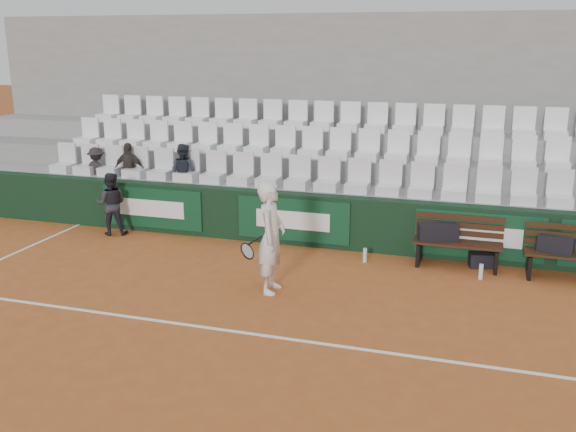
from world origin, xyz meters
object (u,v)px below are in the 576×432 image
object	(u,v)px
bench_left	(457,255)
tennis_player	(271,238)
bench_right	(571,267)
sports_bag_ground	(481,260)
water_bottle_near	(365,255)
spectator_a	(95,150)
spectator_c	(182,151)
ball_kid	(111,204)
sports_bag_right	(556,245)
sports_bag_left	(438,232)
water_bottle_far	(481,272)
spectator_b	(128,149)

from	to	relation	value
bench_left	tennis_player	size ratio (longest dim) A/B	0.85
bench_right	tennis_player	world-z (taller)	tennis_player
tennis_player	bench_right	bearing A→B (deg)	22.70
sports_bag_ground	water_bottle_near	world-z (taller)	water_bottle_near
spectator_a	spectator_c	distance (m)	2.08
ball_kid	water_bottle_near	bearing A→B (deg)	157.12
bench_right	sports_bag_right	world-z (taller)	sports_bag_right
bench_left	spectator_c	xyz separation A→B (m)	(-5.66, 0.95, 1.38)
sports_bag_left	spectator_a	xyz separation A→B (m)	(-7.39, 0.91, 0.92)
sports_bag_right	bench_left	bearing A→B (deg)	176.87
sports_bag_ground	water_bottle_far	distance (m)	0.62
water_bottle_near	spectator_a	size ratio (longest dim) A/B	0.25
bench_right	spectator_b	world-z (taller)	spectator_b
water_bottle_near	spectator_b	world-z (taller)	spectator_b
tennis_player	spectator_c	world-z (taller)	spectator_c
tennis_player	spectator_a	distance (m)	5.86
sports_bag_left	spectator_c	size ratio (longest dim) A/B	0.56
sports_bag_ground	water_bottle_far	xyz separation A→B (m)	(0.00, -0.62, 0.00)
bench_left	spectator_b	xyz separation A→B (m)	(-6.93, 0.95, 1.36)
spectator_a	tennis_player	bearing A→B (deg)	157.86
water_bottle_far	spectator_c	size ratio (longest dim) A/B	0.21
sports_bag_left	tennis_player	world-z (taller)	tennis_player
spectator_a	bench_right	bearing A→B (deg)	-177.91
spectator_b	water_bottle_far	bearing A→B (deg)	161.56
sports_bag_ground	spectator_a	world-z (taller)	spectator_a
bench_left	spectator_b	size ratio (longest dim) A/B	1.29
bench_left	spectator_a	xyz separation A→B (m)	(-7.74, 0.95, 1.29)
sports_bag_left	spectator_b	distance (m)	6.72
bench_right	water_bottle_near	xyz separation A→B (m)	(-3.40, -0.12, -0.10)
bench_left	tennis_player	bearing A→B (deg)	-143.62
water_bottle_near	tennis_player	size ratio (longest dim) A/B	0.14
sports_bag_right	spectator_a	world-z (taller)	spectator_a
bench_left	bench_right	distance (m)	1.83
spectator_a	sports_bag_ground	bearing A→B (deg)	-177.42
water_bottle_far	spectator_b	xyz separation A→B (m)	(-7.35, 1.45, 1.45)
bench_right	sports_bag_ground	bearing A→B (deg)	170.93
bench_right	water_bottle_near	world-z (taller)	bench_right
sports_bag_right	tennis_player	size ratio (longest dim) A/B	0.31
sports_bag_left	spectator_c	distance (m)	5.48
sports_bag_ground	spectator_a	size ratio (longest dim) A/B	0.40
bench_right	ball_kid	bearing A→B (deg)	179.72
sports_bag_right	spectator_a	size ratio (longest dim) A/B	0.54
bench_right	spectator_a	bearing A→B (deg)	173.72
spectator_c	bench_right	bearing A→B (deg)	-177.50
spectator_a	spectator_b	distance (m)	0.81
water_bottle_near	spectator_c	world-z (taller)	spectator_c
sports_bag_ground	tennis_player	size ratio (longest dim) A/B	0.23
bench_right	ball_kid	size ratio (longest dim) A/B	1.18
sports_bag_ground	ball_kid	distance (m)	7.22
water_bottle_near	ball_kid	size ratio (longest dim) A/B	0.20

